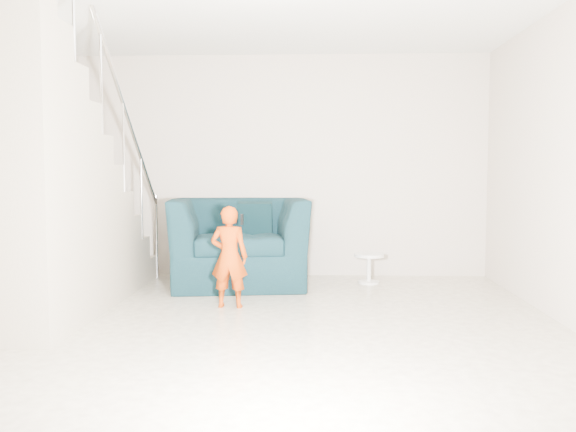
% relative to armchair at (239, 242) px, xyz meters
% --- Properties ---
extents(floor, '(5.50, 5.50, 0.00)m').
position_rel_armchair_xyz_m(floor, '(0.45, -2.10, -0.49)').
color(floor, gray).
rests_on(floor, ground).
extents(back_wall, '(5.00, 0.00, 5.00)m').
position_rel_armchair_xyz_m(back_wall, '(0.45, 0.65, 0.86)').
color(back_wall, '#BCAC99').
rests_on(back_wall, floor).
extents(front_wall, '(5.00, 0.00, 5.00)m').
position_rel_armchair_xyz_m(front_wall, '(0.45, -4.85, 0.86)').
color(front_wall, '#BCAC99').
rests_on(front_wall, floor).
extents(armchair, '(1.67, 1.51, 0.98)m').
position_rel_armchair_xyz_m(armchair, '(0.00, 0.00, 0.00)').
color(armchair, black).
rests_on(armchair, floor).
extents(toddler, '(0.37, 0.25, 0.96)m').
position_rel_armchair_xyz_m(toddler, '(0.06, -1.17, -0.01)').
color(toddler, '#A82F05').
rests_on(toddler, floor).
extents(side_table, '(0.34, 0.34, 0.34)m').
position_rel_armchair_xyz_m(side_table, '(1.48, 0.12, -0.26)').
color(side_table, silver).
rests_on(side_table, floor).
extents(staircase, '(1.02, 3.03, 3.62)m').
position_rel_armchair_xyz_m(staircase, '(-1.55, -1.55, 0.46)').
color(staircase, '#ADA089').
rests_on(staircase, floor).
extents(cushion, '(0.40, 0.19, 0.39)m').
position_rel_armchair_xyz_m(cushion, '(0.16, 0.25, 0.25)').
color(cushion, black).
rests_on(cushion, armchair).
extents(throw, '(0.05, 0.55, 0.61)m').
position_rel_armchair_xyz_m(throw, '(-0.65, -0.01, 0.13)').
color(throw, black).
rests_on(throw, armchair).
extents(phone, '(0.02, 0.05, 0.10)m').
position_rel_armchair_xyz_m(phone, '(0.19, -1.21, 0.35)').
color(phone, black).
rests_on(phone, toddler).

